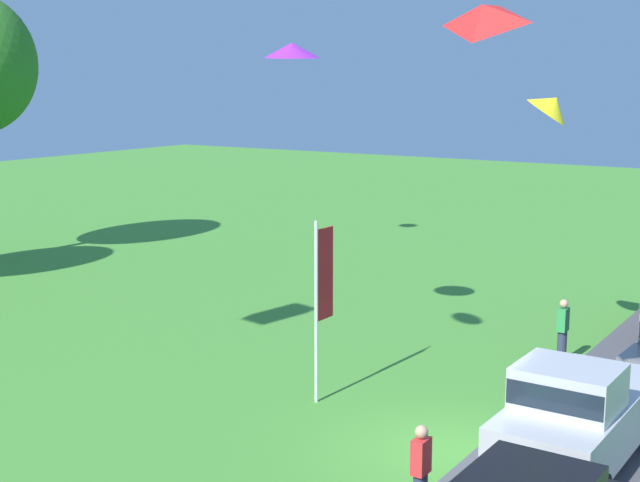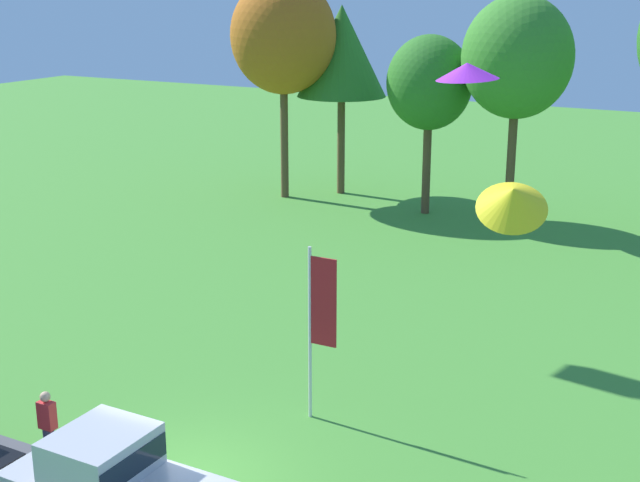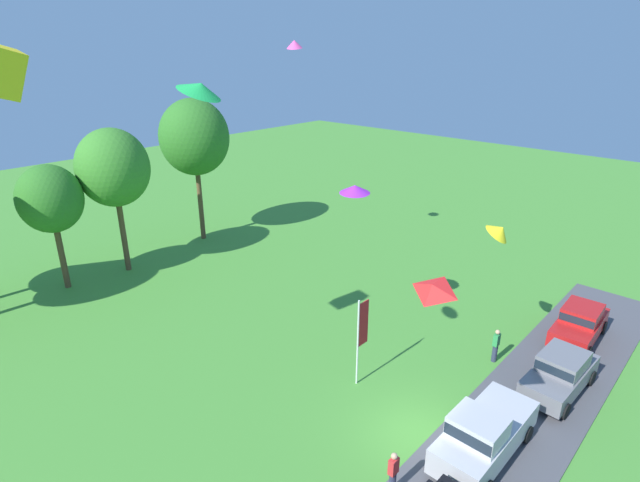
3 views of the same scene
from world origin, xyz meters
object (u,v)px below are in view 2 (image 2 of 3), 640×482
object	(u,v)px
tree_center_back	(342,52)
tree_far_right	(429,83)
tree_far_left	(517,58)
kite_delta_high_right	(467,71)
tree_lone_near	(283,36)
flag_banner	(319,313)
kite_delta_near_flag	(513,198)
person_watching_sky	(48,428)

from	to	relation	value
tree_center_back	tree_far_right	xyz separation A→B (m)	(5.02, -1.71, -1.03)
tree_far_left	kite_delta_high_right	xyz separation A→B (m)	(3.48, -16.32, 1.03)
tree_lone_near	tree_far_right	size ratio (longest dim) A/B	1.31
flag_banner	kite_delta_near_flag	size ratio (longest dim) A/B	3.70
tree_center_back	tree_far_left	distance (m)	9.08
tree_far_right	tree_far_left	world-z (taller)	tree_far_left
kite_delta_high_right	person_watching_sky	bearing A→B (deg)	-132.56
person_watching_sky	kite_delta_near_flag	xyz separation A→B (m)	(9.18, 1.19, 5.72)
person_watching_sky	flag_banner	world-z (taller)	flag_banner
kite_delta_high_right	tree_far_right	bearing A→B (deg)	113.60
kite_delta_near_flag	tree_far_right	bearing A→B (deg)	114.16
person_watching_sky	tree_center_back	world-z (taller)	tree_center_back
person_watching_sky	tree_far_right	bearing A→B (deg)	92.17
tree_far_right	flag_banner	distance (m)	20.00
kite_delta_high_right	flag_banner	bearing A→B (deg)	-134.32
tree_lone_near	kite_delta_high_right	size ratio (longest dim) A/B	7.18
tree_center_back	tree_far_left	world-z (taller)	tree_far_left
tree_lone_near	kite_delta_near_flag	size ratio (longest dim) A/B	8.96
person_watching_sky	kite_delta_high_right	xyz separation A→B (m)	(6.40, 6.97, 7.06)
tree_lone_near	flag_banner	size ratio (longest dim) A/B	2.43
person_watching_sky	tree_far_left	bearing A→B (deg)	82.84
tree_far_right	kite_delta_near_flag	size ratio (longest dim) A/B	6.83
tree_far_right	tree_far_left	xyz separation A→B (m)	(3.82, -0.37, 1.24)
flag_banner	kite_delta_near_flag	world-z (taller)	kite_delta_near_flag
person_watching_sky	tree_far_right	xyz separation A→B (m)	(-0.89, 23.67, 4.79)
tree_lone_near	kite_delta_high_right	xyz separation A→B (m)	(14.29, -16.44, 0.48)
person_watching_sky	tree_center_back	distance (m)	26.69
tree_far_right	kite_delta_near_flag	xyz separation A→B (m)	(10.08, -22.47, 0.93)
tree_far_left	kite_delta_near_flag	size ratio (longest dim) A/B	8.31
tree_far_left	kite_delta_high_right	size ratio (longest dim) A/B	6.66
flag_banner	kite_delta_high_right	bearing A→B (deg)	45.68
flag_banner	kite_delta_high_right	distance (m)	6.31
tree_center_back	kite_delta_high_right	bearing A→B (deg)	-56.21
tree_far_left	person_watching_sky	bearing A→B (deg)	-97.16
tree_lone_near	tree_far_right	bearing A→B (deg)	2.11
flag_banner	kite_delta_high_right	world-z (taller)	kite_delta_high_right
tree_lone_near	tree_center_back	size ratio (longest dim) A/B	1.15
tree_center_back	kite_delta_near_flag	xyz separation A→B (m)	(15.10, -24.18, -0.09)
kite_delta_high_right	kite_delta_near_flag	bearing A→B (deg)	-64.28
flag_banner	kite_delta_high_right	xyz separation A→B (m)	(2.40, 2.46, 5.29)
tree_far_left	kite_delta_high_right	world-z (taller)	tree_far_left
tree_center_back	tree_far_right	distance (m)	5.40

